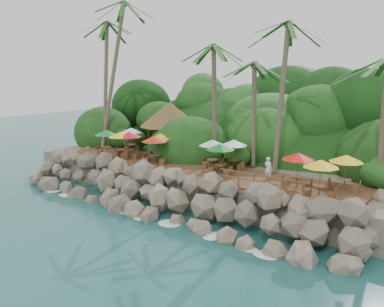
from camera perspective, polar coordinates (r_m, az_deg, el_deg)
The scene contains 12 objects.
ground at distance 27.37m, azimuth -7.80°, elevation -8.95°, with size 140.00×140.00×0.00m, color #19514F.
land_base at distance 39.48m, azimuth 8.91°, elevation -1.12°, with size 32.00×25.20×2.10m, color gray.
jungle_hill at distance 46.29m, azimuth 13.36°, elevation -0.80°, with size 44.80×28.00×15.40m, color #143811.
seawall at distance 28.36m, azimuth -4.97°, elevation -5.71°, with size 29.00×4.00×2.30m, color gray, non-canonical shape.
terrace at distance 31.04m, azimuth -0.00°, elevation -2.17°, with size 26.00×5.00×0.20m, color brown.
jungle_foliage at distance 38.87m, azimuth 8.15°, elevation -2.88°, with size 44.00×16.00×12.00m, color #143811, non-canonical shape.
foam_line at distance 27.55m, azimuth -7.35°, elevation -8.73°, with size 25.20×0.80×0.06m.
palms at distance 32.61m, azimuth 2.61°, elevation 16.71°, with size 31.21×7.10×15.00m.
palapa at distance 36.69m, azimuth -3.13°, elevation 5.57°, with size 5.56×5.56×4.60m.
dining_clusters at distance 30.51m, azimuth -0.01°, elevation 1.40°, with size 22.22×5.15×2.27m.
railing at distance 25.15m, azimuth 9.83°, elevation -3.88°, with size 6.10×0.10×1.00m.
waiter at distance 27.55m, azimuth 10.74°, elevation -2.14°, with size 0.60×0.39×1.63m, color white.
Camera 1 is at (18.46, -17.90, 9.37)m, focal length 37.64 mm.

